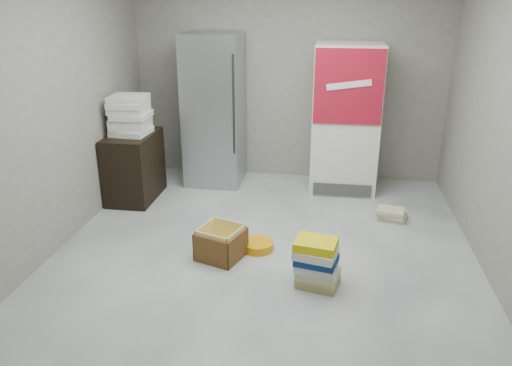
{
  "coord_description": "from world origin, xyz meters",
  "views": [
    {
      "loc": [
        0.56,
        -3.96,
        2.36
      ],
      "look_at": [
        -0.15,
        0.7,
        0.54
      ],
      "focal_mm": 35.0,
      "sensor_mm": 36.0,
      "label": 1
    }
  ],
  "objects_px": {
    "coke_cooler": "(346,118)",
    "cardboard_box": "(221,245)",
    "steel_fridge": "(214,110)",
    "phonebook_stack_main": "(317,263)",
    "wood_shelf": "(134,166)"
  },
  "relations": [
    {
      "from": "coke_cooler",
      "to": "cardboard_box",
      "type": "height_order",
      "value": "coke_cooler"
    },
    {
      "from": "wood_shelf",
      "to": "phonebook_stack_main",
      "type": "bearing_deg",
      "value": -36.05
    },
    {
      "from": "steel_fridge",
      "to": "phonebook_stack_main",
      "type": "xyz_separation_m",
      "value": [
        1.41,
        -2.36,
        -0.74
      ]
    },
    {
      "from": "wood_shelf",
      "to": "cardboard_box",
      "type": "distance_m",
      "value": 1.87
    },
    {
      "from": "cardboard_box",
      "to": "wood_shelf",
      "type": "bearing_deg",
      "value": 155.4
    },
    {
      "from": "phonebook_stack_main",
      "to": "wood_shelf",
      "type": "bearing_deg",
      "value": 152.54
    },
    {
      "from": "steel_fridge",
      "to": "cardboard_box",
      "type": "xyz_separation_m",
      "value": [
        0.51,
        -2.01,
        -0.82
      ]
    },
    {
      "from": "steel_fridge",
      "to": "coke_cooler",
      "type": "distance_m",
      "value": 1.65
    },
    {
      "from": "steel_fridge",
      "to": "cardboard_box",
      "type": "relative_size",
      "value": 3.89
    },
    {
      "from": "steel_fridge",
      "to": "phonebook_stack_main",
      "type": "relative_size",
      "value": 4.48
    },
    {
      "from": "wood_shelf",
      "to": "cardboard_box",
      "type": "relative_size",
      "value": 1.64
    },
    {
      "from": "steel_fridge",
      "to": "wood_shelf",
      "type": "height_order",
      "value": "steel_fridge"
    },
    {
      "from": "coke_cooler",
      "to": "wood_shelf",
      "type": "relative_size",
      "value": 2.25
    },
    {
      "from": "coke_cooler",
      "to": "steel_fridge",
      "type": "bearing_deg",
      "value": 179.82
    },
    {
      "from": "phonebook_stack_main",
      "to": "cardboard_box",
      "type": "relative_size",
      "value": 0.87
    }
  ]
}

